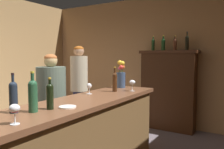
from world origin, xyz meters
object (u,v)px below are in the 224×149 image
display_cabinet (168,88)px  display_bottle_center (175,44)px  wine_bottle_rose (13,96)px  wine_glass_front (132,83)px  wine_glass_mid (89,86)px  display_bottle_midleft (163,44)px  cheese_plate (67,107)px  wine_bottle_merlot (33,94)px  wine_bottle_syrah (50,95)px  display_bottle_left (153,44)px  wine_bottle_chardonnay (115,81)px  flower_arrangement (121,76)px  patron_in_grey (52,105)px  display_bottle_midright (187,42)px  wine_glass_rear (15,110)px  patron_by_cabinet (79,86)px  bar_counter (79,147)px

display_cabinet → display_bottle_center: (0.12, 0.00, 0.90)m
wine_bottle_rose → wine_glass_front: (0.30, 1.59, -0.03)m
wine_glass_mid → display_bottle_midleft: display_bottle_midleft is taller
cheese_plate → display_cabinet: bearing=90.4°
wine_bottle_merlot → wine_bottle_syrah: bearing=72.7°
display_bottle_center → wine_bottle_merlot: bearing=-94.0°
display_bottle_left → display_bottle_midleft: bearing=-0.0°
wine_bottle_chardonnay → flower_arrangement: (-0.12, 0.38, 0.03)m
wine_bottle_syrah → patron_in_grey: (-0.83, 0.80, -0.33)m
wine_bottle_rose → flower_arrangement: (-0.00, 1.82, 0.03)m
wine_bottle_merlot → patron_in_grey: (-0.79, 0.95, -0.36)m
display_cabinet → display_bottle_midright: bearing=0.0°
wine_glass_rear → display_bottle_center: bearing=89.2°
wine_bottle_merlot → display_bottle_midleft: 3.32m
wine_bottle_rose → display_bottle_midright: size_ratio=0.95×
wine_bottle_rose → patron_in_grey: (-0.68, 1.06, -0.35)m
wine_glass_rear → display_bottle_left: 3.66m
wine_bottle_merlot → wine_glass_front: size_ratio=2.28×
display_bottle_midleft → patron_in_grey: bearing=-108.5°
display_bottle_left → patron_by_cabinet: (-1.00, -1.21, -0.81)m
display_bottle_center → patron_in_grey: bearing=-113.7°
display_cabinet → flower_arrangement: display_cabinet is taller
flower_arrangement → display_bottle_midright: (0.58, 1.56, 0.57)m
wine_bottle_syrah → patron_by_cabinet: 2.31m
bar_counter → wine_bottle_rose: (-0.12, -0.69, 0.66)m
flower_arrangement → display_bottle_center: bearing=77.6°
display_cabinet → patron_in_grey: size_ratio=1.06×
bar_counter → wine_bottle_syrah: (0.04, -0.43, 0.64)m
wine_bottle_syrah → wine_glass_rear: size_ratio=1.99×
display_bottle_midright → display_bottle_left: bearing=-180.0°
wine_bottle_chardonnay → patron_by_cabinet: bearing=149.0°
display_bottle_midleft → display_bottle_midright: size_ratio=0.87×
wine_bottle_chardonnay → display_bottle_midleft: size_ratio=1.09×
display_bottle_midright → patron_in_grey: display_bottle_midright is taller
wine_bottle_rose → wine_glass_rear: 0.36m
wine_glass_front → wine_glass_mid: bearing=-125.4°
wine_bottle_syrah → display_bottle_left: (-0.27, 3.13, 0.59)m
wine_bottle_merlot → wine_bottle_chardonnay: bearing=89.7°
wine_bottle_merlot → display_bottle_left: size_ratio=1.14×
bar_counter → flower_arrangement: bearing=96.1°
cheese_plate → display_bottle_left: size_ratio=0.52×
wine_bottle_chardonnay → display_bottle_center: bearing=83.5°
bar_counter → flower_arrangement: 1.33m
wine_glass_front → cheese_plate: size_ratio=0.95×
wine_bottle_syrah → cheese_plate: size_ratio=1.79×
patron_in_grey → patron_by_cabinet: bearing=134.0°
wine_glass_mid → display_bottle_left: (-0.06, 2.28, 0.63)m
display_bottle_left → patron_by_cabinet: size_ratio=0.18×
bar_counter → display_cabinet: bearing=87.8°
wine_bottle_chardonnay → wine_glass_rear: 1.64m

